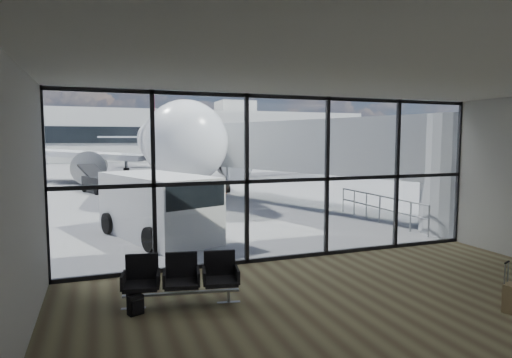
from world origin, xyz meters
TOP-DOWN VIEW (x-y plane):
  - ground at (0.00, 40.00)m, footprint 220.00×220.00m
  - lounge_shell at (0.00, -4.80)m, footprint 12.02×8.01m
  - glass_curtain_wall at (0.00, 0.00)m, footprint 12.10×0.12m
  - jet_bridge at (4.90, 7.07)m, footprint 8.00×16.50m
  - apron_railing at (5.60, 3.50)m, footprint 0.06×5.46m
  - far_terminal at (-0.59, 61.97)m, footprint 80.00×12.20m
  - tree_5 at (-15.00, 72.00)m, footprint 6.27×6.27m
  - seating_row at (-3.35, -2.20)m, footprint 2.29×1.03m
  - backpack at (-4.27, -2.47)m, footprint 0.32×0.32m
  - suitcase at (2.50, -4.84)m, footprint 0.42×0.36m
  - airliner at (0.32, 26.75)m, footprint 34.34×39.84m
  - service_van at (-2.98, 3.89)m, footprint 3.71×5.34m
  - belt_loader at (-4.80, 17.77)m, footprint 2.60×3.94m
  - traffic_cone_a at (-4.00, 12.73)m, footprint 0.48×0.48m
  - traffic_cone_b at (2.24, 14.71)m, footprint 0.46×0.46m
  - traffic_cone_c at (2.33, 16.95)m, footprint 0.40×0.40m

SIDE VIEW (x-z plane):
  - ground at x=0.00m, z-range 0.00..0.00m
  - backpack at x=-4.27m, z-range -0.01..0.41m
  - traffic_cone_c at x=2.33m, z-range -0.01..0.56m
  - suitcase at x=2.50m, z-range -0.19..0.78m
  - traffic_cone_b at x=2.24m, z-range -0.02..0.64m
  - traffic_cone_a at x=-4.00m, z-range -0.02..0.66m
  - seating_row at x=-3.35m, z-range 0.05..1.07m
  - belt_loader at x=-4.80m, z-range -0.28..1.44m
  - apron_railing at x=5.60m, z-range 0.16..1.27m
  - service_van at x=-2.98m, z-range 0.03..2.16m
  - glass_curtain_wall at x=0.00m, z-range 0.00..4.50m
  - lounge_shell at x=0.00m, z-range 0.40..4.91m
  - jet_bridge at x=4.90m, z-range 0.59..4.92m
  - airliner at x=0.32m, z-range -2.00..8.26m
  - far_terminal at x=-0.59m, z-range -1.29..9.71m
  - tree_5 at x=-15.00m, z-range 1.36..10.39m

